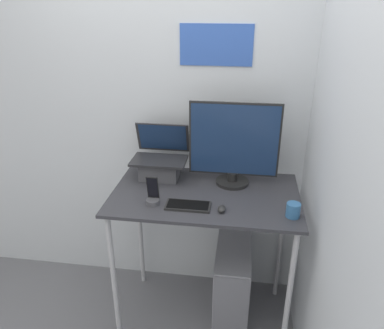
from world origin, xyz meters
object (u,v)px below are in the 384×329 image
(laptop, at_px, (160,164))
(computer_tower, at_px, (232,281))
(monitor, at_px, (234,147))
(mouse, at_px, (222,209))
(keyboard, at_px, (188,206))
(cell_phone, at_px, (153,197))

(laptop, distance_m, computer_tower, 0.96)
(monitor, distance_m, mouse, 0.42)
(keyboard, distance_m, mouse, 0.19)
(keyboard, height_order, computer_tower, keyboard)
(monitor, height_order, keyboard, monitor)
(monitor, height_order, computer_tower, monitor)
(cell_phone, bearing_deg, computer_tower, 27.94)
(mouse, relative_size, computer_tower, 0.13)
(monitor, height_order, cell_phone, monitor)
(computer_tower, bearing_deg, mouse, -105.64)
(laptop, relative_size, computer_tower, 0.66)
(cell_phone, bearing_deg, laptop, 95.71)
(monitor, relative_size, cell_phone, 3.23)
(cell_phone, bearing_deg, mouse, -4.09)
(laptop, height_order, keyboard, laptop)
(mouse, distance_m, cell_phone, 0.39)
(keyboard, bearing_deg, mouse, -6.27)
(computer_tower, bearing_deg, laptop, 169.65)
(monitor, relative_size, mouse, 7.90)
(cell_phone, height_order, computer_tower, cell_phone)
(monitor, relative_size, computer_tower, 1.05)
(mouse, bearing_deg, cell_phone, 175.91)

